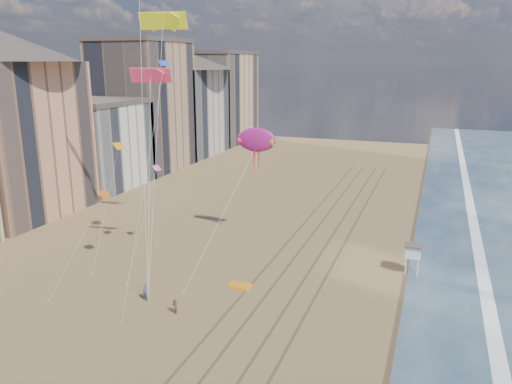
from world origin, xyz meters
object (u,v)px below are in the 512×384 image
kite_flyer_a (146,292)px  show_kite (256,140)px  lifeguard_stand (413,251)px  kite_flyer_b (175,306)px  grounded_kite (240,286)px

kite_flyer_a → show_kite: bearing=80.7°
lifeguard_stand → kite_flyer_a: size_ratio=1.88×
lifeguard_stand → show_kite: 23.95m
show_kite → kite_flyer_b: size_ratio=14.06×
lifeguard_stand → show_kite: size_ratio=0.16×
grounded_kite → kite_flyer_a: (-7.95, -6.27, 0.82)m
grounded_kite → kite_flyer_a: 10.16m
lifeguard_stand → show_kite: show_kite is taller
show_kite → kite_flyer_a: bearing=-102.8°
lifeguard_stand → kite_flyer_a: lifeguard_stand is taller
lifeguard_stand → grounded_kite: bearing=-149.7°
lifeguard_stand → grounded_kite: (-17.48, -10.23, -2.64)m
grounded_kite → kite_flyer_b: 8.62m
lifeguard_stand → kite_flyer_a: bearing=-147.0°
lifeguard_stand → kite_flyer_b: (-21.25, -17.96, -1.99)m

